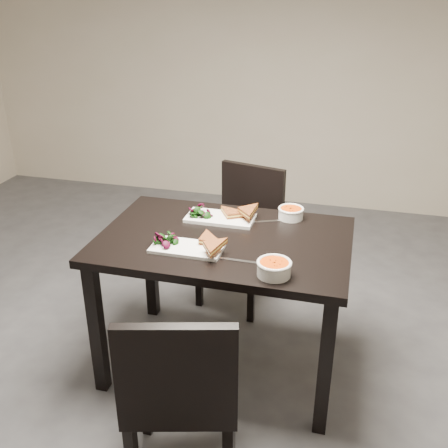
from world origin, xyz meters
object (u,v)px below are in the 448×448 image
object	(u,v)px
chair_near	(180,389)
chair_far	(244,226)
soup_bowl_far	(291,212)
soup_bowl_near	(274,267)
table	(224,255)
plate_far	(220,218)
plate_near	(187,248)

from	to	relation	value
chair_near	chair_far	distance (m)	1.46
chair_far	soup_bowl_far	world-z (taller)	chair_far
soup_bowl_far	soup_bowl_near	bearing A→B (deg)	-88.63
chair_far	soup_bowl_near	bearing A→B (deg)	-57.04
table	soup_bowl_near	size ratio (longest dim) A/B	8.15
plate_far	chair_near	bearing A→B (deg)	-83.89
chair_far	plate_far	bearing A→B (deg)	-78.02
plate_near	soup_bowl_far	size ratio (longest dim) A/B	2.45
chair_far	plate_near	world-z (taller)	chair_far
soup_bowl_far	chair_near	bearing A→B (deg)	-103.11
table	plate_near	distance (m)	0.24
plate_near	plate_far	xyz separation A→B (m)	(0.06, 0.36, 0.00)
table	soup_bowl_near	xyz separation A→B (m)	(0.29, -0.29, 0.14)
plate_near	soup_bowl_far	distance (m)	0.62
soup_bowl_near	plate_far	size ratio (longest dim) A/B	0.42
chair_far	chair_near	bearing A→B (deg)	-72.87
soup_bowl_near	plate_near	bearing A→B (deg)	163.48
soup_bowl_near	soup_bowl_far	distance (m)	0.60
table	plate_far	xyz separation A→B (m)	(-0.07, 0.19, 0.11)
chair_far	plate_near	xyz separation A→B (m)	(-0.08, -0.87, 0.27)
soup_bowl_near	plate_far	distance (m)	0.61
chair_near	soup_bowl_near	size ratio (longest dim) A/B	5.77
soup_bowl_far	plate_far	bearing A→B (deg)	-162.60
table	chair_far	size ratio (longest dim) A/B	1.41
table	soup_bowl_far	bearing A→B (deg)	47.53
chair_far	plate_far	world-z (taller)	chair_far
table	chair_near	size ratio (longest dim) A/B	1.41
chair_far	plate_far	size ratio (longest dim) A/B	2.44
plate_near	soup_bowl_near	size ratio (longest dim) A/B	2.22
plate_far	soup_bowl_far	distance (m)	0.37
chair_near	chair_far	size ratio (longest dim) A/B	1.00
chair_far	plate_near	size ratio (longest dim) A/B	2.60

